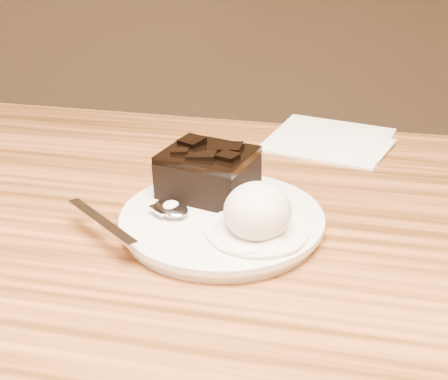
% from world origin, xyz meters
% --- Properties ---
extents(plate, '(0.21, 0.21, 0.02)m').
position_xyz_m(plate, '(0.04, 0.07, 0.76)').
color(plate, white).
rests_on(plate, dining_table).
extents(brownie, '(0.11, 0.10, 0.04)m').
position_xyz_m(brownie, '(0.01, 0.12, 0.79)').
color(brownie, black).
rests_on(brownie, plate).
extents(ice_cream_scoop, '(0.06, 0.07, 0.05)m').
position_xyz_m(ice_cream_scoop, '(0.08, 0.04, 0.79)').
color(ice_cream_scoop, white).
rests_on(ice_cream_scoop, plate).
extents(melt_puddle, '(0.10, 0.10, 0.00)m').
position_xyz_m(melt_puddle, '(0.08, 0.04, 0.77)').
color(melt_puddle, white).
rests_on(melt_puddle, plate).
extents(spoon, '(0.16, 0.13, 0.01)m').
position_xyz_m(spoon, '(-0.01, 0.06, 0.77)').
color(spoon, silver).
rests_on(spoon, plate).
extents(napkin, '(0.19, 0.19, 0.01)m').
position_xyz_m(napkin, '(0.13, 0.34, 0.75)').
color(napkin, white).
rests_on(napkin, dining_table).
extents(crumb_a, '(0.01, 0.01, 0.00)m').
position_xyz_m(crumb_a, '(0.08, 0.01, 0.77)').
color(crumb_a, black).
rests_on(crumb_a, plate).
extents(crumb_b, '(0.01, 0.01, 0.00)m').
position_xyz_m(crumb_b, '(0.09, 0.01, 0.77)').
color(crumb_b, black).
rests_on(crumb_b, plate).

